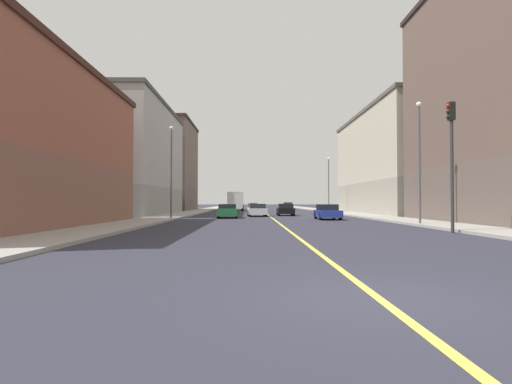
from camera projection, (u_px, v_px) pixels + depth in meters
name	position (u px, v px, depth m)	size (l,w,h in m)	color
ground_plane	(376.00, 297.00, 6.55)	(400.00, 400.00, 0.00)	#2C2C3A
sidewalk_left	(337.00, 212.00, 55.68)	(3.43, 168.00, 0.15)	#9E9B93
sidewalk_right	(193.00, 212.00, 55.38)	(3.43, 168.00, 0.15)	#9E9B93
lane_center_stripe	(265.00, 213.00, 55.53)	(0.16, 154.00, 0.01)	#E5D14C
building_left_mid	(401.00, 163.00, 50.36)	(10.70, 25.68, 12.79)	#9D9688
building_right_midblock	(123.00, 160.00, 46.64)	(10.70, 21.14, 12.85)	gray
building_right_distant	(161.00, 167.00, 66.77)	(10.70, 14.95, 14.76)	brown
traffic_light_left_near	(451.00, 149.00, 19.80)	(0.40, 0.32, 6.49)	#2D2D2D
street_lamp_left_near	(419.00, 150.00, 25.95)	(0.36, 0.36, 7.91)	#4C4C51
street_lamp_right_near	(171.00, 163.00, 34.82)	(0.36, 0.36, 7.99)	#4C4C51
street_lamp_left_far	(329.00, 179.00, 55.91)	(0.36, 0.36, 7.58)	#4C4C51
car_silver	(253.00, 207.00, 73.47)	(1.93, 4.47, 1.27)	silver
car_white	(257.00, 210.00, 41.84)	(2.08, 4.14, 1.31)	white
car_yellow	(254.00, 208.00, 53.88)	(2.00, 4.59, 1.25)	gold
car_black	(285.00, 210.00, 44.05)	(1.85, 3.95, 1.31)	black
car_maroon	(288.00, 206.00, 70.34)	(1.88, 4.18, 1.39)	maroon
car_blue	(327.00, 212.00, 34.46)	(1.87, 3.95, 1.31)	#23389E
car_green	(227.00, 211.00, 37.69)	(2.04, 4.24, 1.31)	#1E6B38
box_truck	(236.00, 201.00, 64.96)	(2.49, 7.29, 3.04)	beige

